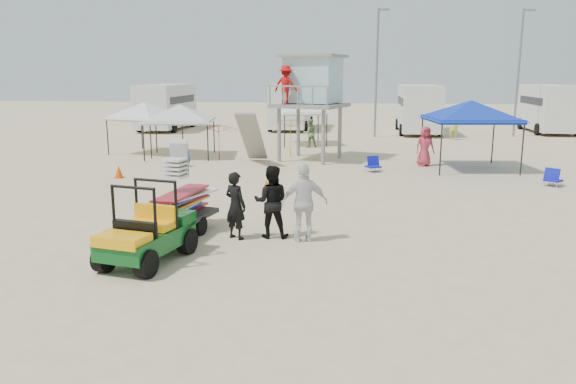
# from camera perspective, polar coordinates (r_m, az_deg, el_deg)

# --- Properties ---
(ground) EXTENTS (140.00, 140.00, 0.00)m
(ground) POSITION_cam_1_polar(r_m,az_deg,el_deg) (10.72, -4.82, -10.06)
(ground) COLOR beige
(ground) RESTS_ON ground
(utility_cart) EXTENTS (1.58, 2.46, 1.73)m
(utility_cart) POSITION_cam_1_polar(r_m,az_deg,el_deg) (12.38, -14.34, -3.43)
(utility_cart) COLOR #0C4D1A
(utility_cart) RESTS_ON ground
(surf_trailer) EXTENTS (1.61, 2.44, 2.12)m
(surf_trailer) POSITION_cam_1_polar(r_m,az_deg,el_deg) (14.49, -10.95, -0.81)
(surf_trailer) COLOR black
(surf_trailer) RESTS_ON ground
(man_left) EXTENTS (0.73, 0.66, 1.68)m
(man_left) POSITION_cam_1_polar(r_m,az_deg,el_deg) (13.81, -5.36, -1.37)
(man_left) COLOR black
(man_left) RESTS_ON ground
(man_mid) EXTENTS (0.91, 0.73, 1.81)m
(man_mid) POSITION_cam_1_polar(r_m,az_deg,el_deg) (13.88, -1.71, -0.99)
(man_mid) COLOR black
(man_mid) RESTS_ON ground
(man_right) EXTENTS (1.20, 0.71, 1.91)m
(man_right) POSITION_cam_1_polar(r_m,az_deg,el_deg) (13.52, 1.68, -1.13)
(man_right) COLOR silver
(man_right) RESTS_ON ground
(lifeguard_tower) EXTENTS (3.73, 3.73, 4.76)m
(lifeguard_tower) POSITION_cam_1_polar(r_m,az_deg,el_deg) (26.54, 2.12, 10.92)
(lifeguard_tower) COLOR gray
(lifeguard_tower) RESTS_ON ground
(canopy_blue) EXTENTS (3.83, 3.83, 3.32)m
(canopy_blue) POSITION_cam_1_polar(r_m,az_deg,el_deg) (25.09, 18.13, 8.52)
(canopy_blue) COLOR black
(canopy_blue) RESTS_ON ground
(canopy_white_a) EXTENTS (3.59, 3.59, 2.97)m
(canopy_white_a) POSITION_cam_1_polar(r_m,az_deg,el_deg) (27.99, -10.97, 8.46)
(canopy_white_a) COLOR black
(canopy_white_a) RESTS_ON ground
(canopy_white_b) EXTENTS (3.51, 3.51, 3.02)m
(canopy_white_b) POSITION_cam_1_polar(r_m,az_deg,el_deg) (29.63, -14.39, 8.57)
(canopy_white_b) COLOR black
(canopy_white_b) RESTS_ON ground
(canopy_white_c) EXTENTS (3.14, 3.14, 3.04)m
(canopy_white_c) POSITION_cam_1_polar(r_m,az_deg,el_deg) (32.39, 1.45, 9.23)
(canopy_white_c) COLOR black
(canopy_white_c) RESTS_ON ground
(umbrella_a) EXTENTS (2.39, 2.41, 1.71)m
(umbrella_a) POSITION_cam_1_polar(r_m,az_deg,el_deg) (26.77, -7.02, 5.07)
(umbrella_a) COLOR red
(umbrella_a) RESTS_ON ground
(umbrella_b) EXTENTS (2.70, 2.72, 1.92)m
(umbrella_b) POSITION_cam_1_polar(r_m,az_deg,el_deg) (27.59, 0.29, 5.58)
(umbrella_b) COLOR orange
(umbrella_b) RESTS_ON ground
(cone_near) EXTENTS (0.34, 0.34, 0.50)m
(cone_near) POSITION_cam_1_polar(r_m,az_deg,el_deg) (19.09, -2.20, 0.57)
(cone_near) COLOR orange
(cone_near) RESTS_ON ground
(cone_far) EXTENTS (0.34, 0.34, 0.50)m
(cone_far) POSITION_cam_1_polar(r_m,az_deg,el_deg) (22.95, -16.82, 1.99)
(cone_far) COLOR #E64607
(cone_far) RESTS_ON ground
(beach_chair_a) EXTENTS (0.73, 0.84, 0.64)m
(beach_chair_a) POSITION_cam_1_polar(r_m,az_deg,el_deg) (25.18, -10.63, 3.28)
(beach_chair_a) COLOR #0E339B
(beach_chair_a) RESTS_ON ground
(beach_chair_b) EXTENTS (0.72, 0.80, 0.64)m
(beach_chair_b) POSITION_cam_1_polar(r_m,az_deg,el_deg) (23.73, 8.64, 2.83)
(beach_chair_b) COLOR #1017B5
(beach_chair_b) RESTS_ON ground
(beach_chair_c) EXTENTS (0.74, 0.85, 0.64)m
(beach_chair_c) POSITION_cam_1_polar(r_m,az_deg,el_deg) (22.60, 25.27, 1.36)
(beach_chair_c) COLOR #1016AD
(beach_chair_c) RESTS_ON ground
(rv_far_left) EXTENTS (2.64, 6.80, 3.25)m
(rv_far_left) POSITION_cam_1_polar(r_m,az_deg,el_deg) (42.21, -12.28, 8.65)
(rv_far_left) COLOR silver
(rv_far_left) RESTS_ON ground
(rv_mid_left) EXTENTS (2.65, 6.50, 3.25)m
(rv_mid_left) POSITION_cam_1_polar(r_m,az_deg,el_deg) (41.58, 0.34, 8.87)
(rv_mid_left) COLOR silver
(rv_mid_left) RESTS_ON ground
(rv_mid_right) EXTENTS (2.64, 7.00, 3.25)m
(rv_mid_right) POSITION_cam_1_polar(r_m,az_deg,el_deg) (39.94, 13.13, 8.44)
(rv_mid_right) COLOR silver
(rv_mid_right) RESTS_ON ground
(rv_far_right) EXTENTS (2.64, 6.60, 3.25)m
(rv_far_right) POSITION_cam_1_polar(r_m,az_deg,el_deg) (43.20, 25.01, 7.89)
(rv_far_right) COLOR silver
(rv_far_right) RESTS_ON ground
(light_pole_left) EXTENTS (0.14, 0.14, 8.00)m
(light_pole_left) POSITION_cam_1_polar(r_m,az_deg,el_deg) (36.71, 8.98, 11.76)
(light_pole_left) COLOR slate
(light_pole_left) RESTS_ON ground
(light_pole_right) EXTENTS (0.14, 0.14, 8.00)m
(light_pole_right) POSITION_cam_1_polar(r_m,az_deg,el_deg) (39.45, 22.36, 11.03)
(light_pole_right) COLOR slate
(light_pole_right) RESTS_ON ground
(distant_beachgoers) EXTENTS (9.23, 11.18, 1.75)m
(distant_beachgoers) POSITION_cam_1_polar(r_m,az_deg,el_deg) (29.47, 9.80, 5.55)
(distant_beachgoers) COLOR #B93546
(distant_beachgoers) RESTS_ON ground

